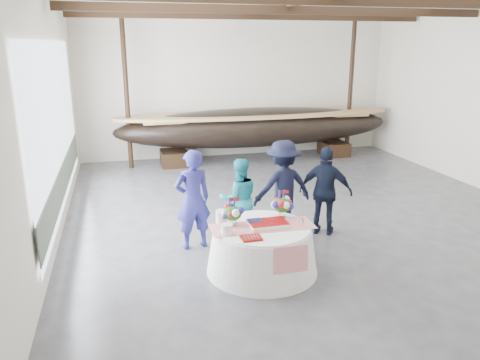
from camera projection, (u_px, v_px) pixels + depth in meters
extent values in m
cube|color=#3D3D42|center=(307.00, 215.00, 10.04)|extent=(10.00, 12.00, 0.01)
cube|color=silver|center=(238.00, 85.00, 14.97)|extent=(10.00, 0.02, 4.50)
cube|color=silver|center=(46.00, 120.00, 8.19)|extent=(0.02, 12.00, 4.50)
cube|color=black|center=(340.00, 0.00, 7.91)|extent=(9.80, 0.12, 0.18)
cube|color=black|center=(288.00, 10.00, 10.23)|extent=(9.80, 0.12, 0.18)
cube|color=black|center=(256.00, 16.00, 12.55)|extent=(9.80, 0.12, 0.18)
cylinder|color=black|center=(126.00, 91.00, 13.25)|extent=(0.14, 0.14, 4.50)
cylinder|color=black|center=(351.00, 86.00, 14.95)|extent=(0.14, 0.14, 4.50)
cube|color=silver|center=(57.00, 125.00, 9.20)|extent=(0.02, 7.00, 3.20)
cube|color=#596654|center=(64.00, 179.00, 9.51)|extent=(0.02, 7.00, 0.60)
cube|color=black|center=(174.00, 158.00, 14.13)|extent=(0.77, 0.99, 0.44)
cube|color=black|center=(334.00, 148.00, 15.41)|extent=(0.77, 0.99, 0.44)
ellipsoid|color=black|center=(258.00, 127.00, 14.54)|extent=(8.77, 1.75, 1.21)
cube|color=#9E7A4C|center=(258.00, 117.00, 14.45)|extent=(7.02, 1.15, 0.07)
cone|color=white|center=(262.00, 250.00, 7.50)|extent=(1.78, 1.78, 0.74)
cylinder|color=white|center=(262.00, 228.00, 7.39)|extent=(1.51, 1.51, 0.04)
cube|color=red|center=(262.00, 226.00, 7.39)|extent=(1.67, 0.60, 0.01)
cube|color=white|center=(268.00, 224.00, 7.39)|extent=(0.60, 0.40, 0.07)
cylinder|color=white|center=(227.00, 229.00, 7.08)|extent=(0.18, 0.18, 0.16)
cylinder|color=white|center=(221.00, 217.00, 7.51)|extent=(0.18, 0.18, 0.21)
cube|color=maroon|center=(251.00, 238.00, 6.92)|extent=(0.30, 0.24, 0.03)
cone|color=silver|center=(301.00, 222.00, 7.41)|extent=(0.09, 0.09, 0.12)
imported|color=navy|center=(193.00, 200.00, 8.24)|extent=(0.73, 0.55, 1.81)
imported|color=teal|center=(239.00, 199.00, 8.72)|extent=(0.76, 0.60, 1.53)
imported|color=black|center=(283.00, 187.00, 8.95)|extent=(1.23, 0.78, 1.81)
imported|color=black|center=(326.00, 191.00, 8.86)|extent=(1.07, 0.90, 1.71)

